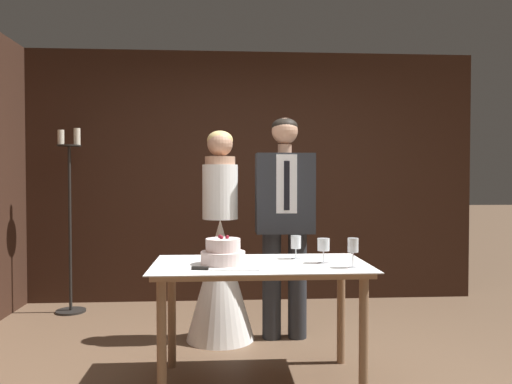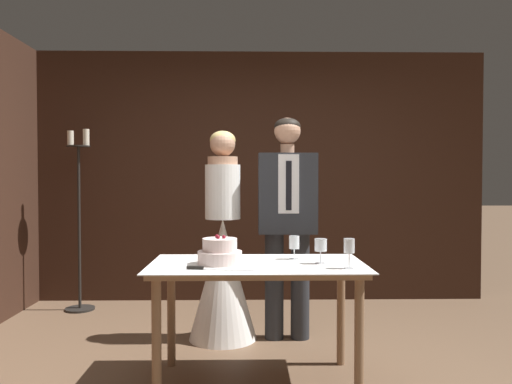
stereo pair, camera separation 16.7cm
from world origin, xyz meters
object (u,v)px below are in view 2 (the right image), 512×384
Objects in this scene: cake_knife at (207,268)px; wine_glass_middle at (294,243)px; candle_stand at (79,224)px; wine_glass_far at (321,246)px; cake_table at (257,278)px; bride at (223,263)px; groom at (287,213)px; wine_glass_near at (349,247)px; tiered_cake at (220,253)px.

cake_knife is 0.67m from wine_glass_middle.
wine_glass_middle is 2.50m from candle_stand.
cake_table is at bearing 176.86° from wine_glass_far.
groom is at bearing -0.06° from bride.
bride reaches higher than wine_glass_middle.
cake_table is at bearing 45.75° from cake_knife.
candle_stand reaches higher than bride.
groom is (0.56, 1.06, 0.25)m from cake_knife.
wine_glass_middle is (0.25, 0.15, 0.20)m from cake_table.
groom reaches higher than wine_glass_far.
cake_table is at bearing -45.76° from candle_stand.
bride is at bearing 179.94° from groom.
wine_glass_near is 1.33m from bride.
wine_glass_far is 0.89m from groom.
bride is at bearing -31.94° from candle_stand.
wine_glass_middle is at bearing -53.83° from bride.
cake_knife is 2.23× the size of wine_glass_near.
cake_knife is at bearing -164.22° from wine_glass_far.
tiered_cake is at bearing -119.75° from groom.
wine_glass_near is (0.77, -0.18, 0.05)m from tiered_cake.
wine_glass_near reaches higher than wine_glass_middle.
wine_glass_near is at bearing -50.06° from wine_glass_far.
tiered_cake is at bearing 167.20° from wine_glass_near.
candle_stand is (-1.95, 0.89, -0.16)m from groom.
tiered_cake is 1.80× the size of wine_glass_middle.
wine_glass_near is 0.10× the size of groom.
bride is 0.94× the size of candle_stand.
groom is (0.51, -0.00, 0.39)m from bride.
cake_knife is (-0.06, -0.20, -0.06)m from tiered_cake.
groom reaches higher than wine_glass_middle.
tiered_cake is at bearing -50.28° from candle_stand.
wine_glass_near is at bearing -74.74° from groom.
candle_stand is at bearing 134.24° from cake_table.
cake_knife is at bearing -117.66° from groom.
candle_stand is at bearing 129.72° from tiered_cake.
wine_glass_near is at bearing -40.87° from candle_stand.
cake_knife is 0.73m from wine_glass_far.
wine_glass_far is (0.63, -0.00, 0.04)m from tiered_cake.
tiered_cake is 0.89m from bride.
bride reaches higher than cake_table.
tiered_cake is 0.51m from wine_glass_middle.
cake_knife is (-0.30, -0.22, 0.10)m from cake_table.
cake_knife is 0.23× the size of candle_stand.
cake_knife is 0.85m from wine_glass_near.
wine_glass_near reaches higher than wine_glass_far.
wine_glass_near is (0.84, 0.03, 0.12)m from cake_knife.
cake_knife is 1.22m from groom.
wine_glass_near is 1.15× the size of wine_glass_middle.
wine_glass_near is 1.08m from groom.
tiered_cake is 1.77× the size of wine_glass_far.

